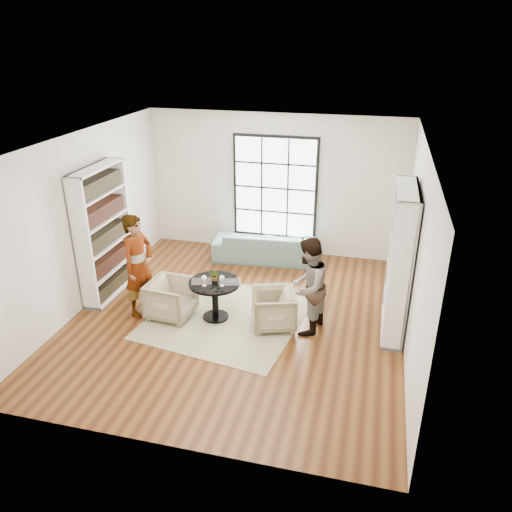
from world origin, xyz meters
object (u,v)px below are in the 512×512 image
(sofa, at_px, (265,246))
(wine_glass_left, at_px, (204,278))
(person_left, at_px, (139,265))
(person_right, at_px, (308,287))
(pedestal_table, at_px, (215,292))
(flower_centerpiece, at_px, (215,275))
(armchair_right, at_px, (273,309))
(wine_glass_right, at_px, (222,278))
(armchair_left, at_px, (171,299))

(sofa, relative_size, wine_glass_left, 11.28)
(wine_glass_left, bearing_deg, person_left, 177.35)
(sofa, height_order, person_right, person_right)
(pedestal_table, xyz_separation_m, flower_centerpiece, (-0.01, 0.06, 0.28))
(pedestal_table, bearing_deg, armchair_right, -0.67)
(wine_glass_right, bearing_deg, pedestal_table, 148.37)
(wine_glass_left, xyz_separation_m, flower_centerpiece, (0.11, 0.23, -0.04))
(armchair_right, xyz_separation_m, person_left, (-2.30, -0.11, 0.58))
(wine_glass_left, bearing_deg, wine_glass_right, 13.78)
(armchair_left, bearing_deg, person_left, 94.75)
(wine_glass_right, distance_m, flower_centerpiece, 0.24)
(sofa, xyz_separation_m, person_right, (1.30, -2.57, 0.50))
(sofa, bearing_deg, pedestal_table, 79.11)
(pedestal_table, height_order, person_left, person_left)
(flower_centerpiece, bearing_deg, wine_glass_left, -115.25)
(pedestal_table, relative_size, flower_centerpiece, 4.50)
(sofa, height_order, flower_centerpiece, flower_centerpiece)
(armchair_left, bearing_deg, person_right, -82.61)
(sofa, xyz_separation_m, flower_centerpiece, (-0.27, -2.50, 0.47))
(wine_glass_left, relative_size, wine_glass_right, 0.99)
(person_right, xyz_separation_m, flower_centerpiece, (-1.57, 0.07, -0.02))
(person_right, bearing_deg, armchair_right, -77.15)
(pedestal_table, xyz_separation_m, wine_glass_left, (-0.12, -0.17, 0.32))
(armchair_right, xyz_separation_m, wine_glass_right, (-0.84, -0.09, 0.51))
(pedestal_table, distance_m, sofa, 2.57)
(sofa, bearing_deg, wine_glass_left, 77.07)
(sofa, xyz_separation_m, wine_glass_right, (-0.10, -2.66, 0.52))
(sofa, distance_m, armchair_right, 2.67)
(armchair_right, distance_m, flower_centerpiece, 1.12)
(armchair_left, relative_size, wine_glass_left, 3.86)
(armchair_right, bearing_deg, flower_centerpiece, -111.50)
(sofa, distance_m, person_right, 2.92)
(person_right, distance_m, flower_centerpiece, 1.57)
(sofa, bearing_deg, armchair_left, 64.31)
(person_right, bearing_deg, pedestal_table, -77.58)
(wine_glass_left, relative_size, flower_centerpiece, 0.99)
(pedestal_table, height_order, wine_glass_right, wine_glass_right)
(wine_glass_right, bearing_deg, person_left, -179.41)
(pedestal_table, distance_m, wine_glass_left, 0.39)
(pedestal_table, relative_size, person_right, 0.53)
(armchair_left, distance_m, flower_centerpiece, 0.88)
(person_left, xyz_separation_m, wine_glass_left, (1.18, -0.05, -0.07))
(armchair_left, height_order, person_left, person_left)
(flower_centerpiece, bearing_deg, sofa, 83.81)
(armchair_right, distance_m, wine_glass_right, 0.99)
(person_right, relative_size, wine_glass_right, 8.45)
(person_left, relative_size, wine_glass_left, 9.47)
(pedestal_table, relative_size, person_left, 0.48)
(armchair_left, height_order, armchair_right, armchair_left)
(pedestal_table, distance_m, person_left, 1.36)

